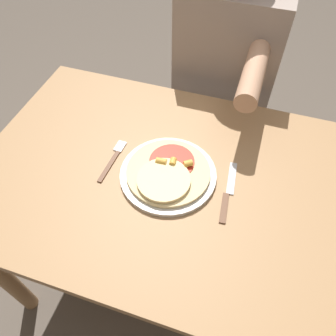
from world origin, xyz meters
The scene contains 7 objects.
ground_plane centered at (0.00, 0.00, 0.00)m, with size 8.00×8.00×0.00m, color brown.
dining_table centered at (0.00, 0.00, 0.63)m, with size 1.14×0.81×0.74m.
plate centered at (0.03, 0.00, 0.75)m, with size 0.29×0.29×0.01m.
pizza centered at (0.03, -0.01, 0.77)m, with size 0.25×0.25×0.04m.
fork centered at (-0.16, 0.01, 0.75)m, with size 0.03×0.18×0.00m.
knife centered at (0.21, -0.01, 0.75)m, with size 0.03×0.22×0.00m.
person_diner centered at (0.08, 0.60, 0.74)m, with size 0.40×0.52×1.25m.
Camera 1 is at (0.21, -0.57, 1.54)m, focal length 35.00 mm.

